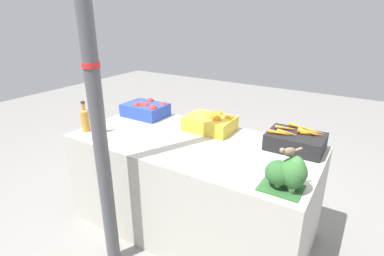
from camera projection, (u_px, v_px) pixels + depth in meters
ground_plane at (192, 224)px, 2.44m from camera, size 10.00×10.00×0.00m
market_table at (192, 185)px, 2.31m from camera, size 1.78×0.86×0.74m
support_pole at (92, 76)px, 1.63m from camera, size 0.10×0.10×2.58m
apple_crate at (146, 109)px, 2.67m from camera, size 0.37×0.27×0.14m
orange_crate at (211, 123)px, 2.35m from camera, size 0.37×0.27×0.14m
carrot_crate at (296, 141)px, 2.03m from camera, size 0.37×0.27×0.15m
broccoli_pile at (289, 173)px, 1.54m from camera, size 0.23×0.18×0.20m
juice_bottle_amber at (85, 119)px, 2.32m from camera, size 0.06×0.06×0.24m
juice_bottle_cloudy at (94, 120)px, 2.26m from camera, size 0.06×0.06×0.26m
sparrow_bird at (289, 151)px, 1.49m from camera, size 0.10×0.11×0.05m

